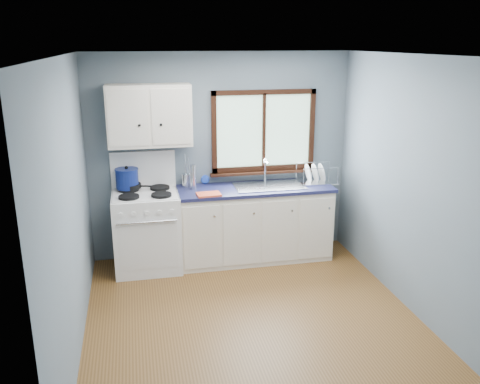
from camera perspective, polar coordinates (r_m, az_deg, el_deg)
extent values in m
cube|color=brown|center=(5.09, 1.60, -14.47)|extent=(3.20, 3.60, 0.02)
cube|color=white|center=(4.35, 1.88, 15.22)|extent=(3.20, 3.60, 0.02)
cube|color=slate|center=(6.28, -2.18, 4.06)|extent=(3.20, 0.02, 2.50)
cube|color=slate|center=(2.97, 10.16, -11.12)|extent=(3.20, 0.02, 2.50)
cube|color=slate|center=(4.48, -18.72, -2.05)|extent=(0.02, 3.60, 2.50)
cube|color=slate|center=(5.17, 19.34, 0.35)|extent=(0.02, 3.60, 2.50)
cube|color=white|center=(6.09, -10.40, -4.39)|extent=(0.76, 0.65, 0.92)
cube|color=white|center=(6.18, -10.82, 2.51)|extent=(0.76, 0.05, 0.44)
cube|color=silver|center=(5.94, -10.63, -0.20)|extent=(0.72, 0.59, 0.01)
cylinder|color=black|center=(5.79, -12.37, -0.54)|extent=(0.23, 0.23, 0.03)
cylinder|color=black|center=(5.80, -8.82, -0.33)|extent=(0.23, 0.23, 0.03)
cylinder|color=black|center=(6.08, -12.38, 0.28)|extent=(0.23, 0.23, 0.03)
cylinder|color=black|center=(6.08, -8.99, 0.48)|extent=(0.23, 0.23, 0.03)
cylinder|color=silver|center=(5.68, -10.40, -3.36)|extent=(0.66, 0.02, 0.02)
cube|color=silver|center=(5.81, -10.25, -6.07)|extent=(0.66, 0.01, 0.55)
cube|color=white|center=(6.28, 1.61, -3.66)|extent=(1.85, 0.60, 0.88)
cube|color=black|center=(6.44, 1.54, -6.94)|extent=(1.85, 0.54, 0.08)
cube|color=#16183A|center=(6.13, 1.64, 0.37)|extent=(1.89, 0.64, 0.04)
cube|color=silver|center=(6.17, 3.27, 0.68)|extent=(0.84, 0.46, 0.01)
cube|color=silver|center=(6.14, 1.46, -0.08)|extent=(0.36, 0.40, 0.14)
cube|color=silver|center=(6.24, 5.03, 0.14)|extent=(0.36, 0.40, 0.14)
cylinder|color=silver|center=(6.32, 2.82, 2.36)|extent=(0.02, 0.02, 0.28)
cylinder|color=silver|center=(6.22, 3.00, 3.36)|extent=(0.02, 0.16, 0.02)
sphere|color=silver|center=(6.29, 2.84, 3.60)|extent=(0.04, 0.04, 0.04)
cube|color=#9EC6A8|center=(6.31, 2.65, 6.89)|extent=(1.22, 0.01, 0.92)
cube|color=black|center=(6.23, 2.76, 11.13)|extent=(1.30, 0.05, 0.06)
cube|color=black|center=(6.39, 2.64, 2.71)|extent=(1.30, 0.05, 0.06)
cube|color=black|center=(6.17, -2.93, 6.66)|extent=(0.06, 0.05, 1.00)
cube|color=black|center=(6.47, 8.05, 7.00)|extent=(0.06, 0.05, 1.00)
cube|color=black|center=(6.29, 2.70, 6.87)|extent=(0.03, 0.05, 0.92)
cube|color=black|center=(6.37, 2.70, 2.21)|extent=(1.36, 0.10, 0.03)
cube|color=white|center=(5.92, -10.15, 8.45)|extent=(0.95, 0.32, 0.70)
cube|color=white|center=(5.75, -12.48, 8.09)|extent=(0.44, 0.01, 0.62)
cube|color=white|center=(5.77, -7.71, 8.35)|extent=(0.44, 0.01, 0.62)
sphere|color=black|center=(5.75, -11.22, 7.35)|extent=(0.03, 0.03, 0.03)
sphere|color=black|center=(5.76, -8.87, 7.48)|extent=(0.03, 0.03, 0.03)
cylinder|color=black|center=(6.08, -12.24, 0.68)|extent=(0.31, 0.31, 0.05)
cube|color=black|center=(6.03, -10.56, 0.66)|extent=(0.14, 0.06, 0.02)
cylinder|color=navy|center=(6.06, -12.57, 1.44)|extent=(0.28, 0.28, 0.22)
cylinder|color=navy|center=(6.03, -12.63, 2.50)|extent=(0.29, 0.29, 0.02)
sphere|color=black|center=(6.02, -12.65, 2.69)|extent=(0.04, 0.04, 0.04)
cylinder|color=silver|center=(6.16, -5.96, 1.33)|extent=(0.17, 0.17, 0.16)
cylinder|color=silver|center=(6.12, -5.79, 2.82)|extent=(0.01, 0.01, 0.23)
cylinder|color=silver|center=(6.13, -6.16, 3.04)|extent=(0.01, 0.01, 0.28)
cylinder|color=silver|center=(6.10, -6.06, 2.67)|extent=(0.01, 0.01, 0.21)
cylinder|color=silver|center=(6.04, -5.30, 1.71)|extent=(0.09, 0.09, 0.30)
imported|color=#1D42BC|center=(6.23, -3.96, 2.10)|extent=(0.12, 0.12, 0.27)
cube|color=#E04F2E|center=(5.81, -3.53, -0.26)|extent=(0.28, 0.21, 0.02)
cube|color=silver|center=(6.41, 8.56, 1.18)|extent=(0.47, 0.36, 0.02)
cylinder|color=silver|center=(6.17, 7.16, 1.59)|extent=(0.01, 0.01, 0.22)
cylinder|color=silver|center=(6.31, 10.93, 1.75)|extent=(0.01, 0.01, 0.22)
cylinder|color=silver|center=(6.47, 6.33, 2.33)|extent=(0.01, 0.01, 0.22)
cylinder|color=silver|center=(6.60, 9.96, 2.47)|extent=(0.01, 0.01, 0.22)
cylinder|color=silver|center=(6.21, 9.11, 2.64)|extent=(0.43, 0.03, 0.01)
cylinder|color=silver|center=(6.51, 8.20, 3.33)|extent=(0.43, 0.03, 0.01)
cylinder|color=white|center=(6.35, 7.68, 2.10)|extent=(0.07, 0.24, 0.24)
cylinder|color=white|center=(6.37, 8.42, 2.13)|extent=(0.07, 0.24, 0.24)
cylinder|color=white|center=(6.40, 9.16, 2.16)|extent=(0.07, 0.24, 0.24)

